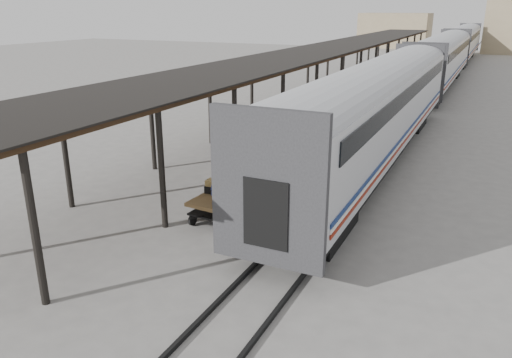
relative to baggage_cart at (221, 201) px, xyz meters
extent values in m
plane|color=slate|center=(0.02, 0.59, -0.65)|extent=(160.00, 160.00, 0.00)
cube|color=silver|center=(3.22, 8.59, 1.95)|extent=(3.00, 24.00, 2.90)
cube|color=#28282B|center=(3.22, -3.31, 1.95)|extent=(3.04, 0.22, 3.50)
cube|color=black|center=(1.70, 8.59, 2.85)|extent=(0.04, 22.08, 0.65)
cube|color=black|center=(3.22, 8.59, 0.25)|extent=(2.55, 23.04, 0.50)
cube|color=silver|center=(3.22, 34.59, 1.95)|extent=(3.00, 24.00, 2.90)
cube|color=#28282B|center=(3.22, 22.69, 1.95)|extent=(3.04, 0.22, 3.50)
cube|color=black|center=(1.70, 34.59, 2.85)|extent=(0.04, 22.08, 0.65)
cube|color=black|center=(3.22, 34.59, 0.25)|extent=(2.55, 23.04, 0.50)
cube|color=silver|center=(3.22, 60.59, 1.95)|extent=(3.00, 24.00, 2.90)
cube|color=#28282B|center=(3.22, 48.69, 1.95)|extent=(3.04, 0.22, 3.50)
cube|color=black|center=(1.70, 60.59, 2.85)|extent=(0.04, 22.08, 0.65)
cube|color=black|center=(3.22, 60.59, 0.25)|extent=(2.55, 23.04, 0.50)
cube|color=black|center=(1.97, 0.09, 1.50)|extent=(0.50, 1.70, 2.00)
imported|color=silver|center=(1.97, 0.09, 1.36)|extent=(0.72, 0.89, 1.72)
cube|color=#A38346|center=(1.57, -0.06, 0.75)|extent=(0.57, 0.25, 0.42)
cube|color=#422B19|center=(-3.38, 24.59, 3.35)|extent=(4.60, 64.00, 0.18)
cube|color=black|center=(-3.38, 24.59, 3.47)|extent=(4.90, 64.30, 0.06)
cylinder|color=black|center=(-5.43, 24.59, 1.35)|extent=(0.20, 0.20, 4.00)
cylinder|color=black|center=(-5.43, 55.59, 1.35)|extent=(0.20, 0.20, 4.00)
cylinder|color=black|center=(-1.33, -6.41, 1.35)|extent=(0.20, 0.20, 4.00)
cylinder|color=black|center=(-1.33, 24.59, 1.35)|extent=(0.20, 0.20, 4.00)
cylinder|color=black|center=(-1.33, 55.59, 1.35)|extent=(0.20, 0.20, 4.00)
cube|color=black|center=(2.50, 34.59, -0.59)|extent=(0.10, 150.00, 0.12)
cube|color=black|center=(3.94, 34.59, -0.59)|extent=(0.10, 150.00, 0.12)
cube|color=tan|center=(-9.98, 82.59, 2.35)|extent=(12.00, 8.00, 6.00)
cube|color=brown|center=(0.00, 0.00, 0.15)|extent=(1.43, 2.49, 0.12)
cube|color=black|center=(0.00, 0.00, -0.20)|extent=(1.32, 2.38, 0.06)
cylinder|color=black|center=(-0.57, -0.91, -0.45)|extent=(0.11, 0.40, 0.40)
cylinder|color=black|center=(0.43, -0.98, -0.45)|extent=(0.11, 0.40, 0.40)
cylinder|color=black|center=(-0.43, 0.98, -0.45)|extent=(0.11, 0.40, 0.40)
cylinder|color=black|center=(0.57, 0.91, -0.45)|extent=(0.11, 0.40, 0.40)
cube|color=#3A393C|center=(-0.24, 0.60, 0.31)|extent=(0.65, 0.49, 0.20)
cube|color=#A38346|center=(0.31, 0.71, 0.31)|extent=(0.55, 0.40, 0.19)
cube|color=black|center=(-0.27, 0.11, 0.34)|extent=(0.62, 0.44, 0.25)
cube|color=#41492C|center=(0.26, 0.10, 0.30)|extent=(0.59, 0.49, 0.18)
cube|color=#4F381F|center=(-0.15, 0.56, 0.53)|extent=(0.63, 0.52, 0.20)
cube|color=#A38346|center=(-0.31, 0.12, 0.56)|extent=(0.53, 0.39, 0.21)
cube|color=maroon|center=(-1.11, 15.31, -0.05)|extent=(1.03, 1.67, 0.99)
cube|color=maroon|center=(-1.10, 15.75, 0.61)|extent=(0.95, 0.68, 0.38)
cylinder|color=black|center=(-1.57, 14.72, -0.45)|extent=(0.14, 0.40, 0.39)
cylinder|color=black|center=(-0.69, 14.70, -0.45)|extent=(0.14, 0.40, 0.39)
cylinder|color=black|center=(-1.53, 15.93, -0.45)|extent=(0.14, 0.40, 0.39)
cylinder|color=black|center=(-0.65, 15.90, -0.45)|extent=(0.14, 0.40, 0.39)
imported|color=navy|center=(0.25, -0.65, 1.04)|extent=(0.48, 0.65, 1.65)
imported|color=black|center=(-1.49, 17.65, 0.32)|extent=(1.19, 0.63, 1.93)
camera|label=1|loc=(7.87, -13.73, 6.21)|focal=35.00mm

